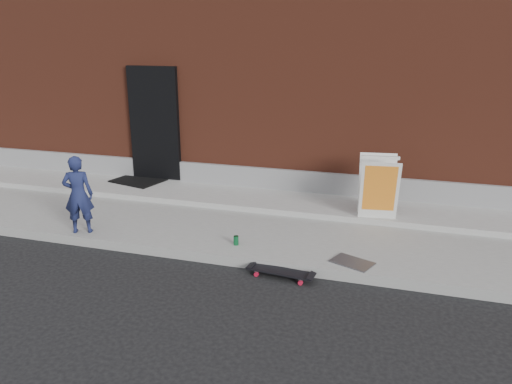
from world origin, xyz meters
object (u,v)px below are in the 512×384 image
(child, at_px, (78,195))
(soda_can, at_px, (236,240))
(skateboard, at_px, (281,272))
(pizza_sign, at_px, (378,187))

(child, distance_m, soda_can, 2.54)
(skateboard, distance_m, pizza_sign, 2.46)
(skateboard, height_order, soda_can, soda_can)
(skateboard, distance_m, soda_can, 0.98)
(child, bearing_deg, pizza_sign, 178.73)
(soda_can, bearing_deg, child, -175.06)
(child, relative_size, pizza_sign, 1.22)
(child, height_order, soda_can, child)
(child, height_order, pizza_sign, child)
(child, distance_m, skateboard, 3.37)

